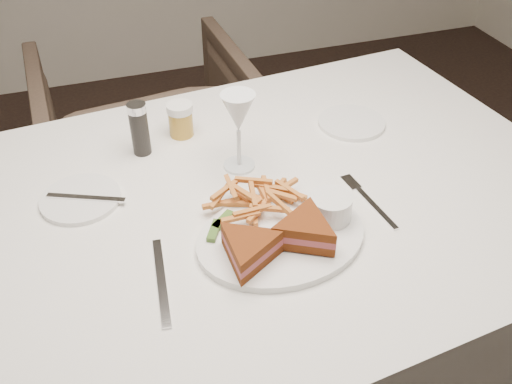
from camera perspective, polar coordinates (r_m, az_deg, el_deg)
The scene contains 3 objects.
table at distance 1.42m, azimuth -0.65°, elevation -12.32°, with size 1.39×0.93×0.75m, color white.
chair_far at distance 2.07m, azimuth -10.54°, elevation 5.30°, with size 0.71×0.66×0.73m, color #45352A.
table_setting at distance 1.10m, azimuth 0.09°, elevation -0.36°, with size 0.80×0.58×0.18m.
Camera 1 is at (-0.02, -0.48, 1.48)m, focal length 40.00 mm.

